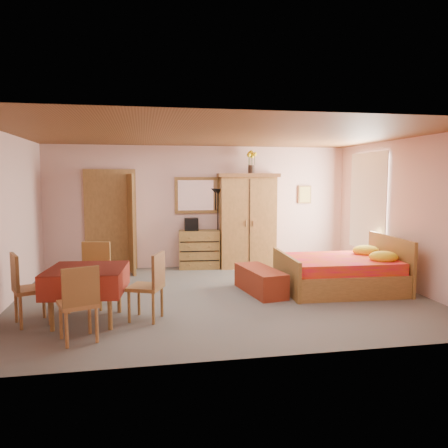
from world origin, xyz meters
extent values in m
plane|color=#615D56|center=(0.00, 0.00, 0.00)|extent=(6.50, 6.50, 0.00)
plane|color=brown|center=(0.00, 0.00, 2.60)|extent=(6.50, 6.50, 0.00)
cube|color=#D4A59A|center=(0.00, 2.50, 1.30)|extent=(6.50, 0.10, 2.60)
cube|color=#D4A59A|center=(0.00, -2.50, 1.30)|extent=(6.50, 0.10, 2.60)
cube|color=#D4A59A|center=(-3.25, 0.00, 1.30)|extent=(0.10, 5.00, 2.60)
cube|color=#D4A59A|center=(3.25, 0.00, 1.30)|extent=(0.10, 5.00, 2.60)
cube|color=#9E6B35|center=(-1.90, 2.47, 1.02)|extent=(1.06, 0.12, 2.15)
cube|color=white|center=(3.21, 1.20, 1.45)|extent=(0.08, 1.40, 1.95)
cube|color=#D8BF59|center=(2.35, 2.47, 1.55)|extent=(0.30, 0.04, 0.40)
cube|color=olive|center=(-0.07, 2.28, 0.40)|extent=(0.89, 0.49, 0.81)
cube|color=white|center=(-0.07, 2.49, 1.55)|extent=(0.99, 0.07, 0.78)
cube|color=black|center=(-0.23, 2.32, 0.94)|extent=(0.29, 0.22, 0.27)
cube|color=black|center=(0.34, 2.33, 0.85)|extent=(0.28, 0.28, 1.69)
cube|color=#AE763B|center=(0.97, 2.22, 1.01)|extent=(1.33, 0.76, 2.02)
cube|color=yellow|center=(1.05, 2.24, 2.26)|extent=(0.20, 0.20, 0.49)
cube|color=red|center=(2.06, 0.04, 0.46)|extent=(2.04, 1.64, 0.91)
cube|color=maroon|center=(0.68, 0.09, 0.21)|extent=(0.65, 1.29, 0.41)
cube|color=maroon|center=(-1.99, -0.91, 0.36)|extent=(1.09, 1.09, 0.73)
cube|color=#AC6D3A|center=(-2.01, -1.63, 0.46)|extent=(0.53, 0.53, 0.92)
cube|color=#AD7D3A|center=(-1.99, -0.25, 0.48)|extent=(0.52, 0.52, 0.96)
cube|color=#A26537|center=(-2.69, -0.88, 0.47)|extent=(0.57, 0.57, 0.95)
cube|color=olive|center=(-1.22, -0.99, 0.46)|extent=(0.54, 0.54, 0.92)
camera|label=1|loc=(-1.23, -6.85, 1.91)|focal=35.00mm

